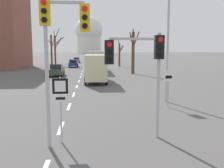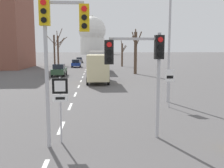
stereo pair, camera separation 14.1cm
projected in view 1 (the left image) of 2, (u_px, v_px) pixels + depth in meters
lane_stripe_1 at (61, 128)px, 11.83m from camera, size 0.16×2.00×0.01m
lane_stripe_2 at (69, 107)px, 16.27m from camera, size 0.16×2.00×0.01m
lane_stripe_3 at (74, 94)px, 20.72m from camera, size 0.16×2.00×0.01m
lane_stripe_4 at (77, 87)px, 25.16m from camera, size 0.16×2.00×0.01m
lane_stripe_5 at (79, 81)px, 29.60m from camera, size 0.16×2.00×0.01m
lane_stripe_6 at (80, 77)px, 34.05m from camera, size 0.16×2.00×0.01m
lane_stripe_7 at (82, 74)px, 38.49m from camera, size 0.16×2.00×0.01m
lane_stripe_8 at (83, 71)px, 42.93m from camera, size 0.16×2.00×0.01m
lane_stripe_9 at (83, 69)px, 47.37m from camera, size 0.16×2.00×0.01m
lane_stripe_10 at (84, 68)px, 51.82m from camera, size 0.16×2.00×0.01m
traffic_signal_centre_tall at (59, 34)px, 8.96m from camera, size 1.77×0.34×5.59m
traffic_signal_near_right at (141, 59)px, 10.07m from camera, size 2.39×0.34×4.36m
route_sign_post at (61, 98)px, 9.68m from camera, size 0.60×0.08×2.63m
speed_limit_sign at (168, 81)px, 15.91m from camera, size 0.60×0.08×2.49m
street_lamp_right at (163, 33)px, 17.11m from camera, size 2.09×0.36×7.77m
sedan_near_left at (77, 60)px, 71.69m from camera, size 1.82×4.19×1.58m
sedan_near_right at (100, 64)px, 52.24m from camera, size 1.81×4.43×1.64m
sedan_mid_centre at (99, 61)px, 67.51m from camera, size 1.82×4.26×1.64m
sedan_far_left at (73, 63)px, 53.47m from camera, size 1.91×4.11×1.68m
sedan_far_right at (57, 70)px, 35.22m from camera, size 1.81×4.44×1.72m
sedan_distant_centre at (89, 64)px, 51.12m from camera, size 1.81×4.12×1.75m
city_bus at (95, 59)px, 42.86m from camera, size 2.66×10.80×3.48m
delivery_truck at (96, 67)px, 28.26m from camera, size 2.44×7.20×3.14m
bare_tree_left_near at (55, 48)px, 61.91m from camera, size 1.77×4.80×8.82m
bare_tree_right_near at (133, 51)px, 38.06m from camera, size 1.03×3.81×6.77m
bare_tree_left_far at (52, 49)px, 57.20m from camera, size 4.55×1.22×7.10m
bare_tree_right_far at (120, 54)px, 55.69m from camera, size 1.24×1.14×5.89m
capitol_dome at (89, 35)px, 222.99m from camera, size 24.15×24.15×34.12m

